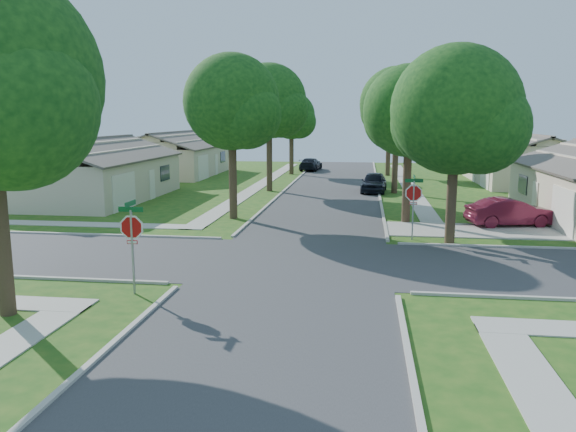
# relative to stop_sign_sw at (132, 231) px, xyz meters

# --- Properties ---
(ground) EXTENTS (100.00, 100.00, 0.00)m
(ground) POSITION_rel_stop_sign_sw_xyz_m (4.70, 4.70, -2.03)
(ground) COLOR #1C4D15
(ground) RESTS_ON ground
(road_ns) EXTENTS (7.00, 100.00, 0.02)m
(road_ns) POSITION_rel_stop_sign_sw_xyz_m (4.70, 4.70, -2.03)
(road_ns) COLOR #333335
(road_ns) RESTS_ON ground
(sidewalk_ne) EXTENTS (1.20, 40.00, 0.04)m
(sidewalk_ne) POSITION_rel_stop_sign_sw_xyz_m (10.80, 30.70, -2.01)
(sidewalk_ne) COLOR #9E9B91
(sidewalk_ne) RESTS_ON ground
(sidewalk_nw) EXTENTS (1.20, 40.00, 0.04)m
(sidewalk_nw) POSITION_rel_stop_sign_sw_xyz_m (-1.40, 30.70, -2.01)
(sidewalk_nw) COLOR #9E9B91
(sidewalk_nw) RESTS_ON ground
(driveway) EXTENTS (8.80, 3.60, 0.05)m
(driveway) POSITION_rel_stop_sign_sw_xyz_m (12.60, 11.80, -2.01)
(driveway) COLOR #9E9B91
(driveway) RESTS_ON ground
(stop_sign_sw) EXTENTS (1.05, 0.80, 2.98)m
(stop_sign_sw) POSITION_rel_stop_sign_sw_xyz_m (0.00, 0.00, 0.00)
(stop_sign_sw) COLOR gray
(stop_sign_sw) RESTS_ON ground
(stop_sign_ne) EXTENTS (1.05, 0.80, 2.98)m
(stop_sign_ne) POSITION_rel_stop_sign_sw_xyz_m (9.40, 9.40, 0.00)
(stop_sign_ne) COLOR gray
(stop_sign_ne) RESTS_ON ground
(tree_e_near) EXTENTS (4.97, 4.80, 8.28)m
(tree_e_near) POSITION_rel_stop_sign_sw_xyz_m (9.45, 13.71, 3.61)
(tree_e_near) COLOR #38281C
(tree_e_near) RESTS_ON ground
(tree_e_mid) EXTENTS (5.59, 5.40, 9.21)m
(tree_e_mid) POSITION_rel_stop_sign_sw_xyz_m (9.46, 25.71, 4.22)
(tree_e_mid) COLOR #38281C
(tree_e_mid) RESTS_ON ground
(tree_e_far) EXTENTS (5.17, 5.00, 8.72)m
(tree_e_far) POSITION_rel_stop_sign_sw_xyz_m (9.45, 38.71, 3.95)
(tree_e_far) COLOR #38281C
(tree_e_far) RESTS_ON ground
(tree_w_near) EXTENTS (5.38, 5.20, 8.97)m
(tree_w_near) POSITION_rel_stop_sign_sw_xyz_m (0.06, 13.71, 4.08)
(tree_w_near) COLOR #38281C
(tree_w_near) RESTS_ON ground
(tree_w_mid) EXTENTS (5.80, 5.60, 9.56)m
(tree_w_mid) POSITION_rel_stop_sign_sw_xyz_m (0.06, 25.71, 4.46)
(tree_w_mid) COLOR #38281C
(tree_w_mid) RESTS_ON ground
(tree_w_far) EXTENTS (4.76, 4.60, 8.04)m
(tree_w_far) POSITION_rel_stop_sign_sw_xyz_m (0.05, 38.71, 3.48)
(tree_w_far) COLOR #38281C
(tree_w_far) RESTS_ON ground
(tree_ne_corner) EXTENTS (5.80, 5.60, 8.66)m
(tree_ne_corner) POSITION_rel_stop_sign_sw_xyz_m (11.06, 8.91, 3.56)
(tree_ne_corner) COLOR #38281C
(tree_ne_corner) RESTS_ON ground
(house_ne_far) EXTENTS (8.42, 13.60, 4.23)m
(house_ne_far) POSITION_rel_stop_sign_sw_xyz_m (20.69, 33.70, -0.51)
(house_ne_far) COLOR #C3B299
(house_ne_far) RESTS_ON ground
(house_nw_near) EXTENTS (8.42, 13.60, 4.23)m
(house_nw_near) POSITION_rel_stop_sign_sw_xyz_m (-11.29, 19.70, -0.51)
(house_nw_near) COLOR #C3B299
(house_nw_near) RESTS_ON ground
(house_nw_far) EXTENTS (8.42, 13.60, 4.23)m
(house_nw_far) POSITION_rel_stop_sign_sw_xyz_m (-11.29, 36.70, -0.51)
(house_nw_far) COLOR #C3B299
(house_nw_far) RESTS_ON ground
(car_driveway) EXTENTS (4.65, 2.47, 1.46)m
(car_driveway) POSITION_rel_stop_sign_sw_xyz_m (14.68, 13.40, -1.30)
(car_driveway) COLOR #571224
(car_driveway) RESTS_ON ground
(car_curb_east) EXTENTS (2.15, 4.53, 1.49)m
(car_curb_east) POSITION_rel_stop_sign_sw_xyz_m (7.90, 26.13, -1.28)
(car_curb_east) COLOR black
(car_curb_east) RESTS_ON ground
(car_curb_west) EXTENTS (2.33, 4.73, 1.32)m
(car_curb_west) POSITION_rel_stop_sign_sw_xyz_m (1.50, 43.02, -1.37)
(car_curb_west) COLOR black
(car_curb_west) RESTS_ON ground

